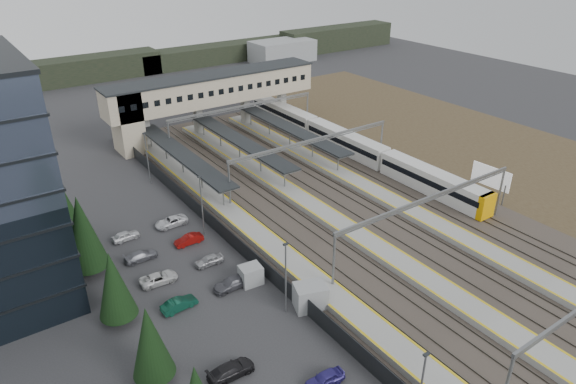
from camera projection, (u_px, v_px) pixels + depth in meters
ground at (303, 250)px, 61.12m from camera, size 220.00×220.00×0.00m
conifer_row at (127, 303)px, 44.89m from camera, size 4.42×49.82×9.50m
car_park at (233, 327)px, 48.33m from camera, size 10.41×44.39×1.29m
lampposts at (238, 235)px, 56.00m from camera, size 0.50×53.25×8.07m
fence at (234, 242)px, 61.02m from camera, size 0.08×90.00×2.00m
relay_cabin_near at (310, 296)px, 51.28m from camera, size 3.75×3.22×2.65m
relay_cabin_far at (251, 275)px, 54.98m from camera, size 2.49×2.15×2.10m
rail_corridor at (337, 210)px, 69.42m from camera, size 34.00×90.00×0.92m
canopies at (239, 140)px, 82.70m from camera, size 23.10×30.00×3.28m
footbridge at (200, 94)px, 92.24m from camera, size 40.40×6.40×11.20m
gantries at (364, 172)px, 66.74m from camera, size 28.40×62.28×7.17m
train at (347, 143)px, 87.06m from camera, size 2.70×56.42×3.40m
billboard at (491, 178)px, 71.46m from camera, size 0.50×5.85×4.95m
scrub_east at (497, 154)px, 87.72m from camera, size 34.00×120.00×0.06m
treeline_far at (173, 60)px, 139.53m from camera, size 170.00×19.00×7.00m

